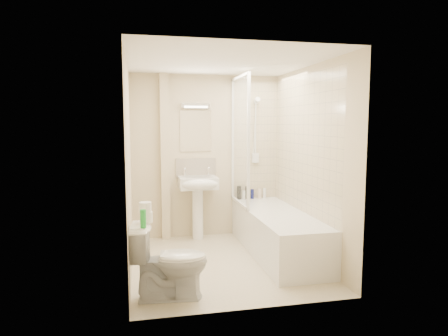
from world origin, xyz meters
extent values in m
plane|color=beige|center=(0.00, 0.00, 0.00)|extent=(2.50, 2.50, 0.00)
cube|color=beige|center=(0.00, 1.25, 1.20)|extent=(2.20, 0.02, 2.40)
cube|color=beige|center=(-1.10, 0.00, 1.20)|extent=(0.02, 2.50, 2.40)
cube|color=beige|center=(1.10, 0.00, 1.20)|extent=(0.02, 2.50, 2.40)
cube|color=white|center=(0.00, 0.00, 2.40)|extent=(2.20, 2.50, 0.02)
cube|color=beige|center=(0.75, 1.24, 1.42)|extent=(0.70, 0.01, 1.75)
cube|color=beige|center=(1.09, 0.20, 1.42)|extent=(0.01, 2.10, 1.75)
cube|color=beige|center=(-0.62, 1.19, 1.20)|extent=(0.12, 0.12, 2.40)
cube|color=beige|center=(-0.16, 1.24, 1.03)|extent=(0.60, 0.02, 0.30)
cube|color=white|center=(-0.16, 1.24, 1.58)|extent=(0.46, 0.01, 0.60)
cube|color=silver|center=(-0.16, 1.22, 1.95)|extent=(0.42, 0.07, 0.07)
cube|color=white|center=(0.75, 0.20, 0.28)|extent=(0.70, 2.10, 0.55)
cube|color=white|center=(0.75, 0.20, 0.49)|extent=(0.56, 1.96, 0.05)
cube|color=white|center=(0.40, 0.80, 1.45)|extent=(0.01, 0.90, 1.80)
cube|color=white|center=(0.40, 1.23, 1.45)|extent=(0.04, 0.04, 1.80)
cube|color=white|center=(0.40, 0.35, 1.45)|extent=(0.04, 0.04, 1.80)
cube|color=white|center=(0.40, 0.80, 2.33)|extent=(0.04, 0.90, 0.04)
cube|color=white|center=(0.40, 0.80, 0.57)|extent=(0.04, 0.90, 0.03)
cylinder|color=white|center=(0.75, 1.22, 1.55)|extent=(0.02, 0.02, 0.90)
cylinder|color=white|center=(0.75, 1.22, 1.10)|extent=(0.05, 0.05, 0.02)
cylinder|color=white|center=(0.75, 1.22, 2.00)|extent=(0.05, 0.05, 0.02)
cylinder|color=white|center=(0.75, 1.15, 2.03)|extent=(0.08, 0.11, 0.11)
cube|color=white|center=(0.75, 1.21, 1.17)|extent=(0.10, 0.05, 0.14)
cylinder|color=white|center=(0.73, 1.19, 1.60)|extent=(0.01, 0.13, 0.84)
cylinder|color=white|center=(-0.16, 1.08, 0.37)|extent=(0.16, 0.16, 0.74)
cube|color=white|center=(-0.16, 1.05, 0.84)|extent=(0.55, 0.42, 0.17)
ellipsoid|color=white|center=(-0.16, 0.88, 0.84)|extent=(0.55, 0.23, 0.17)
cube|color=silver|center=(-0.16, 1.05, 0.90)|extent=(0.38, 0.27, 0.04)
cylinder|color=white|center=(-0.34, 1.16, 0.98)|extent=(0.03, 0.03, 0.10)
cylinder|color=white|center=(0.02, 1.16, 0.98)|extent=(0.03, 0.03, 0.10)
sphere|color=white|center=(-0.34, 1.16, 1.03)|extent=(0.04, 0.04, 0.04)
sphere|color=white|center=(0.02, 1.16, 1.03)|extent=(0.04, 0.04, 0.04)
cylinder|color=black|center=(0.48, 1.16, 0.65)|extent=(0.07, 0.07, 0.20)
cylinder|color=white|center=(0.56, 1.16, 0.61)|extent=(0.05, 0.05, 0.13)
cylinder|color=black|center=(0.61, 1.16, 0.65)|extent=(0.05, 0.05, 0.19)
cylinder|color=navy|center=(0.69, 1.16, 0.62)|extent=(0.05, 0.05, 0.15)
cylinder|color=beige|center=(0.81, 1.16, 0.62)|extent=(0.06, 0.06, 0.15)
cylinder|color=white|center=(0.89, 1.16, 0.63)|extent=(0.05, 0.05, 0.16)
imported|color=white|center=(-0.72, -0.85, 0.37)|extent=(0.56, 0.81, 0.74)
cylinder|color=white|center=(-0.93, -0.75, 0.79)|extent=(0.12, 0.12, 0.10)
cylinder|color=white|center=(-0.94, -0.75, 0.89)|extent=(0.12, 0.12, 0.10)
cylinder|color=green|center=(-0.96, -0.95, 0.82)|extent=(0.05, 0.05, 0.17)
camera|label=1|loc=(-0.99, -4.61, 1.70)|focal=32.00mm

